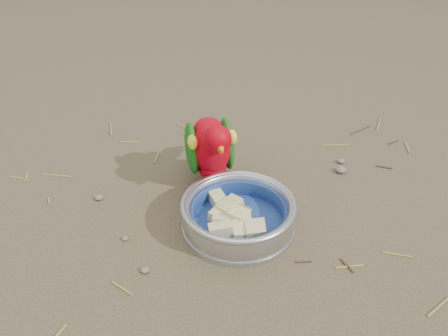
{
  "coord_description": "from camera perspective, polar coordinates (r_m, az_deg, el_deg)",
  "views": [
    {
      "loc": [
        -0.03,
        -0.68,
        0.62
      ],
      "look_at": [
        -0.01,
        0.13,
        0.08
      ],
      "focal_mm": 40.0,
      "sensor_mm": 36.0,
      "label": 1
    }
  ],
  "objects": [
    {
      "name": "ground_debris",
      "position": [
        0.95,
        1.15,
        -6.51
      ],
      "size": [
        0.9,
        0.8,
        0.01
      ],
      "primitive_type": null,
      "color": "olive",
      "rests_on": "ground"
    },
    {
      "name": "food_bowl",
      "position": [
        0.94,
        1.65,
        -6.52
      ],
      "size": [
        0.21,
        0.21,
        0.02
      ],
      "primitive_type": "cylinder",
      "color": "#B2B2BA",
      "rests_on": "ground"
    },
    {
      "name": "ground",
      "position": [
        0.92,
        0.89,
        -8.59
      ],
      "size": [
        60.0,
        60.0,
        0.0
      ],
      "primitive_type": "plane",
      "color": "brown"
    },
    {
      "name": "fruit_wedges",
      "position": [
        0.93,
        1.67,
        -5.43
      ],
      "size": [
        0.13,
        0.13,
        0.03
      ],
      "primitive_type": null,
      "color": "beige",
      "rests_on": "food_bowl"
    },
    {
      "name": "lory_parrot",
      "position": [
        1.0,
        -1.47,
        1.62
      ],
      "size": [
        0.14,
        0.22,
        0.17
      ],
      "primitive_type": null,
      "rotation": [
        0.0,
        0.0,
        -2.91
      ],
      "color": "#AA000E",
      "rests_on": "ground"
    },
    {
      "name": "bowl_wall",
      "position": [
        0.92,
        1.68,
        -5.1
      ],
      "size": [
        0.21,
        0.21,
        0.04
      ],
      "primitive_type": null,
      "color": "#B2B2BA",
      "rests_on": "food_bowl"
    }
  ]
}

